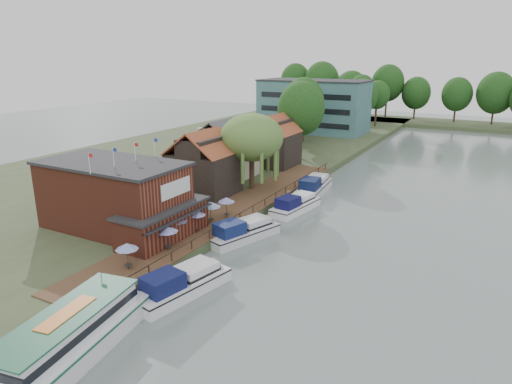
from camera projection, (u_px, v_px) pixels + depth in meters
The scene contains 28 objects.
ground at pixel (251, 263), 42.96m from camera, with size 260.00×260.00×0.00m, color slate.
land_bank at pixel (203, 156), 86.02m from camera, with size 50.00×140.00×1.00m, color #384728.
quay_deck at pixel (233, 209), 54.74m from camera, with size 6.00×50.00×0.10m, color #47301E.
quay_rail at pixel (255, 208), 53.79m from camera, with size 0.20×49.00×1.00m, color black, non-canonical shape.
pub at pixel (128, 198), 47.23m from camera, with size 20.00×11.00×7.30m, color maroon, non-canonical shape.
hotel_block at pixel (313, 106), 109.81m from camera, with size 25.40×12.40×12.30m, color #38666B, non-canonical shape.
cottage_a at pixel (204, 162), 60.11m from camera, with size 8.60×7.60×8.50m, color black, non-canonical shape.
cottage_b at pixel (225, 147), 69.89m from camera, with size 9.60×8.60×8.50m, color beige, non-canonical shape.
cottage_c at pixel (275, 140), 75.61m from camera, with size 7.60×7.60×8.50m, color black, non-canonical shape.
willow at pixel (252, 152), 61.96m from camera, with size 8.60×8.60×10.43m, color #476B2D, non-canonical shape.
umbrella_0 at pixel (128, 256), 39.09m from camera, with size 2.01×2.01×2.38m, color #1A3C94, non-canonical shape.
umbrella_1 at pixel (167, 238), 42.98m from camera, with size 2.15×2.15×2.38m, color navy, non-canonical shape.
umbrella_2 at pixel (176, 227), 45.68m from camera, with size 2.45×2.45×2.38m, color navy, non-canonical shape.
umbrella_3 at pixel (196, 221), 47.41m from camera, with size 2.05×2.05×2.38m, color navy, non-canonical shape.
umbrella_4 at pixel (211, 212), 50.03m from camera, with size 2.35×2.35×2.38m, color navy, non-canonical shape.
umbrella_5 at pixel (226, 207), 51.65m from camera, with size 1.95×1.95×2.38m, color navy, non-canonical shape.
cruiser_0 at pixel (182, 280), 37.11m from camera, with size 3.28×10.15×2.47m, color white, non-canonical shape.
cruiser_1 at pixel (243, 229), 48.21m from camera, with size 3.18×9.85×2.39m, color silver, non-canonical shape.
cruiser_2 at pixel (296, 203), 56.98m from camera, with size 3.06×9.48×2.28m, color white, non-canonical shape.
cruiser_3 at pixel (314, 184), 64.58m from camera, with size 3.41×10.52×2.58m, color silver, non-canonical shape.
tour_boat at pixel (61, 341), 28.57m from camera, with size 4.19×14.89×3.25m, color silver, non-canonical shape.
swan at pixel (152, 297), 36.54m from camera, with size 0.44×0.44×0.44m, color white.
bank_tree_0 at pixel (301, 120), 80.25m from camera, with size 8.26×8.26×13.62m, color #143811, non-canonical shape.
bank_tree_1 at pixel (300, 116), 89.52m from camera, with size 6.96×6.96×12.75m, color #143811, non-canonical shape.
bank_tree_2 at pixel (303, 110), 96.63m from camera, with size 8.67×8.67×13.48m, color #143811, non-canonical shape.
bank_tree_3 at pixel (362, 104), 111.86m from camera, with size 7.40×7.40×12.49m, color #143811, non-canonical shape.
bank_tree_4 at pixel (377, 103), 117.82m from camera, with size 6.41×6.41×11.72m, color #143811, non-canonical shape.
bank_tree_5 at pixel (361, 98), 128.13m from camera, with size 7.33×7.33×12.76m, color #143811, non-canonical shape.
Camera 1 is at (19.30, -34.13, 18.81)m, focal length 32.00 mm.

